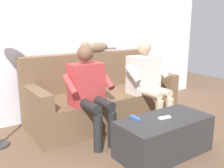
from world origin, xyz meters
TOP-DOWN VIEW (x-y plane):
  - ground_plane at (0.00, 0.60)m, footprint 8.00×8.00m
  - back_wall at (0.00, -0.66)m, footprint 4.85×0.06m
  - couch at (0.00, -0.15)m, footprint 2.08×0.85m
  - coffee_table at (0.00, 1.06)m, footprint 1.00×0.50m
  - person_left_seated at (-0.45, 0.28)m, footprint 0.59×0.58m
  - person_right_seated at (0.45, 0.30)m, footprint 0.55×0.57m
  - cat_on_backrest at (-0.06, -0.43)m, footprint 0.60×0.13m
  - remote_white at (0.00, 1.06)m, footprint 0.14×0.06m
  - remote_blue at (0.26, 0.90)m, footprint 0.04×0.15m

SIDE VIEW (x-z plane):
  - ground_plane at x=0.00m, z-range 0.00..0.00m
  - coffee_table at x=0.00m, z-range 0.00..0.39m
  - couch at x=0.00m, z-range -0.15..0.78m
  - remote_white at x=0.00m, z-range 0.39..0.41m
  - remote_blue at x=0.26m, z-range 0.39..0.42m
  - person_right_seated at x=0.45m, z-range 0.06..1.17m
  - person_left_seated at x=-0.45m, z-range 0.06..1.18m
  - cat_on_backrest at x=-0.06m, z-range 0.93..1.10m
  - back_wall at x=0.00m, z-range 0.00..2.53m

